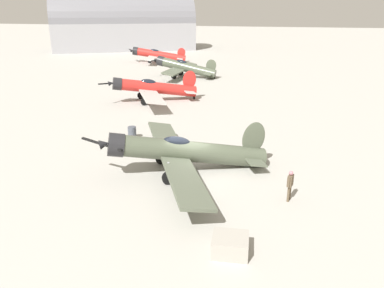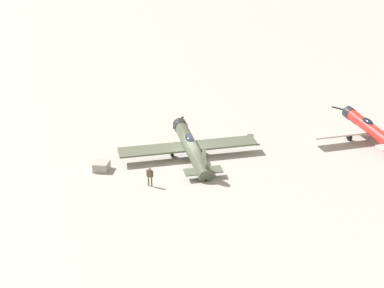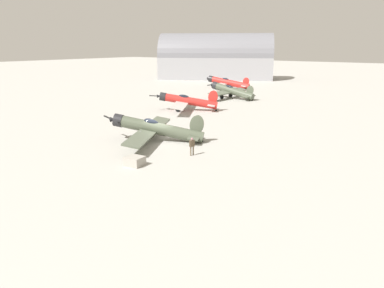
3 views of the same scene
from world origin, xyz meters
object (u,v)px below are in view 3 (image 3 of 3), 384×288
Objects in this scene: equipment_crate at (135,161)px; airplane_foreground at (155,128)px; airplane_far_line at (231,91)px; ground_crew_mechanic at (192,145)px; fuel_drum at (148,122)px; airplane_mid_apron at (186,101)px; airplane_outer_stand at (227,82)px.

airplane_foreground is at bearing -60.90° from equipment_crate.
airplane_far_line is 42.03m from equipment_crate.
ground_crew_mechanic is (-15.65, 34.57, -0.49)m from airplane_far_line.
fuel_drum is at bearing 99.75° from airplane_far_line.
airplane_mid_apron is 0.97× the size of airplane_outer_stand.
airplane_foreground is 1.03× the size of airplane_outer_stand.
ground_crew_mechanic is 14.06m from fuel_drum.
airplane_foreground reaches higher than ground_crew_mechanic.
airplane_outer_stand is 7.29× the size of ground_crew_mechanic.
airplane_mid_apron is at bearing -76.87° from fuel_drum.
airplane_outer_stand is at bearing -95.43° from airplane_foreground.
airplane_far_line is 12.23× the size of fuel_drum.
airplane_foreground is at bearing 176.22° from ground_crew_mechanic.
airplane_outer_stand is at bearing -55.07° from airplane_far_line.
ground_crew_mechanic is (-6.39, 2.12, -0.32)m from airplane_foreground.
airplane_outer_stand reaches higher than fuel_drum.
fuel_drum is (12.06, -7.21, -0.56)m from ground_crew_mechanic.
airplane_foreground is at bearing 99.60° from airplane_outer_stand.
airplane_foreground is at bearing 138.09° from fuel_drum.
airplane_far_line is (9.26, -32.45, 0.17)m from airplane_foreground.
ground_crew_mechanic is at bearing 116.63° from airplane_far_line.
airplane_mid_apron reaches higher than airplane_foreground.
airplane_far_line is 6.75× the size of ground_crew_mechanic.
airplane_foreground is 7.94× the size of equipment_crate.
airplane_mid_apron is at bearing -90.65° from airplane_foreground.
airplane_foreground is 7.54× the size of ground_crew_mechanic.
fuel_drum is at bearing 95.20° from airplane_outer_stand.
airplane_far_line reaches higher than ground_crew_mechanic.
ground_crew_mechanic reaches higher than fuel_drum.
airplane_outer_stand is at bearing -72.76° from fuel_drum.
airplane_outer_stand is (10.30, -30.26, -0.18)m from airplane_mid_apron.
airplane_foreground is 8.50m from equipment_crate.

